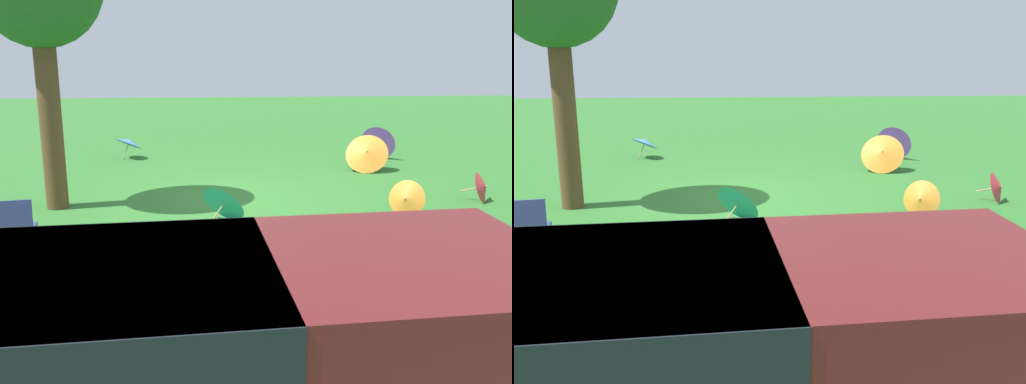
% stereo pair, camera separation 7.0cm
% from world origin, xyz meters
% --- Properties ---
extents(ground, '(40.00, 40.00, 0.00)m').
position_xyz_m(ground, '(0.00, 0.00, 0.00)').
color(ground, '#2D6B28').
extents(van_dark, '(4.73, 2.42, 1.53)m').
position_xyz_m(van_dark, '(0.36, 7.23, 0.91)').
color(van_dark, '#591919').
rests_on(van_dark, ground).
extents(parasol_red_0, '(0.61, 0.64, 0.58)m').
position_xyz_m(parasol_red_0, '(-4.69, 0.57, 0.29)').
color(parasol_red_0, tan).
rests_on(parasol_red_0, ground).
extents(parasol_blue_0, '(0.94, 0.94, 0.63)m').
position_xyz_m(parasol_blue_0, '(2.41, -4.02, 0.42)').
color(parasol_blue_0, tan).
rests_on(parasol_blue_0, ground).
extents(parasol_orange_0, '(1.14, 1.06, 0.87)m').
position_xyz_m(parasol_orange_0, '(-3.18, -2.12, 0.44)').
color(parasol_orange_0, tan).
rests_on(parasol_orange_0, ground).
extents(parasol_purple_1, '(0.60, 0.68, 0.62)m').
position_xyz_m(parasol_purple_1, '(-2.96, 3.88, 0.31)').
color(parasol_purple_1, tan).
rests_on(parasol_purple_1, ground).
extents(parasol_orange_1, '(0.66, 0.67, 0.64)m').
position_xyz_m(parasol_orange_1, '(-2.97, 1.41, 0.32)').
color(parasol_orange_1, tan).
rests_on(parasol_orange_1, ground).
extents(parasol_teal_1, '(0.95, 0.91, 0.71)m').
position_xyz_m(parasol_teal_1, '(0.07, 1.49, 0.36)').
color(parasol_teal_1, tan).
rests_on(parasol_teal_1, ground).
extents(parasol_purple_2, '(0.97, 0.85, 0.89)m').
position_xyz_m(parasol_purple_2, '(-3.84, -3.54, 0.44)').
color(parasol_purple_2, tan).
rests_on(parasol_purple_2, ground).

